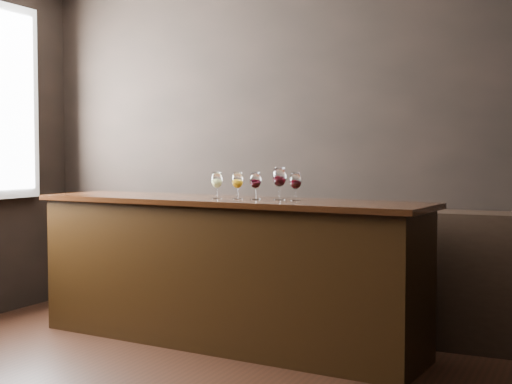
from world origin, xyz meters
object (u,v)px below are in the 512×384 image
at_px(glass_amber, 237,181).
at_px(glass_red_c, 296,181).
at_px(back_bar_shelf, 343,271).
at_px(glass_white, 217,181).
at_px(glass_red_b, 279,178).
at_px(glass_red_a, 255,181).
at_px(bar_counter, 225,274).

relative_size(glass_amber, glass_red_c, 0.98).
relative_size(back_bar_shelf, glass_white, 14.00).
relative_size(back_bar_shelf, glass_red_c, 13.80).
height_order(back_bar_shelf, glass_red_b, glass_red_b).
bearing_deg(glass_red_b, glass_red_c, -11.00).
bearing_deg(glass_red_a, bar_counter, -178.00).
bearing_deg(glass_red_a, glass_red_b, 9.02).
relative_size(glass_red_a, glass_red_b, 0.85).
height_order(glass_amber, glass_red_c, glass_red_c).
height_order(glass_red_a, glass_red_c, glass_red_c).
xyz_separation_m(glass_white, glass_amber, (0.15, 0.01, -0.00)).
height_order(glass_white, glass_red_b, glass_red_b).
distance_m(back_bar_shelf, glass_amber, 1.07).
bearing_deg(glass_amber, glass_red_c, 2.24).
xyz_separation_m(back_bar_shelf, glass_red_c, (-0.12, -0.62, 0.67)).
bearing_deg(glass_white, glass_red_a, 6.08).
relative_size(bar_counter, glass_white, 15.18).
relative_size(back_bar_shelf, glass_amber, 14.11).
bearing_deg(bar_counter, glass_red_a, 7.12).
distance_m(bar_counter, glass_amber, 0.65).
relative_size(bar_counter, glass_amber, 15.29).
height_order(glass_red_a, glass_red_b, glass_red_b).
bearing_deg(back_bar_shelf, glass_red_c, -101.04).
height_order(glass_white, glass_red_a, same).
relative_size(glass_white, glass_red_a, 1.00).
height_order(glass_amber, glass_red_a, glass_red_a).
height_order(bar_counter, glass_red_a, glass_red_a).
relative_size(bar_counter, glass_red_c, 14.96).
height_order(glass_red_b, glass_red_c, glass_red_b).
bearing_deg(glass_red_a, glass_red_c, 0.27).
relative_size(back_bar_shelf, glass_red_a, 13.94).
distance_m(back_bar_shelf, glass_red_c, 0.93).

